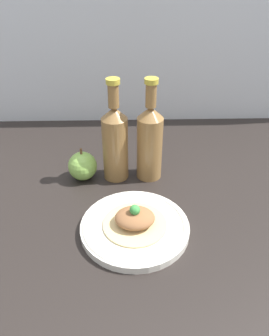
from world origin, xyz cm
name	(u,v)px	position (x,y,z in cm)	size (l,w,h in cm)	color
ground_plane	(134,225)	(0.00, 0.00, -2.00)	(180.00, 110.00, 4.00)	black
plate	(137,227)	(0.46, -3.80, 1.08)	(23.53, 23.53, 2.02)	silver
plated_food	(137,219)	(0.46, -3.80, 3.24)	(13.82, 13.82, 5.27)	#D6BC7F
cider_bottle_left	(115,141)	(-4.40, 17.03, 10.71)	(6.59, 6.59, 26.77)	olive
cider_bottle_right	(150,141)	(4.37, 17.03, 10.71)	(6.59, 6.59, 26.77)	olive
apple	(83,166)	(-13.11, 16.31, 3.79)	(7.57, 7.57, 9.01)	#84B74C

